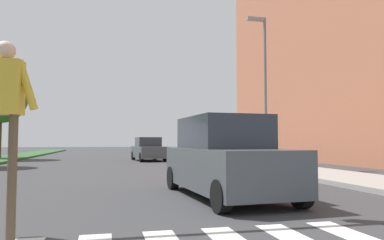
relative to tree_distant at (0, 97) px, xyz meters
name	(u,v)px	position (x,y,z in m)	size (l,w,h in m)	color
ground_plane	(111,160)	(8.27, -2.00, -4.72)	(140.00, 140.00, 0.00)	#38383A
tree_distant	(0,97)	(0.00, 0.00, 0.00)	(3.98, 3.98, 6.58)	#4C3823
sidewalk_right	(220,159)	(16.21, -4.00, -4.65)	(3.00, 64.00, 0.15)	#9E9991
street_lamp_right	(264,77)	(15.61, -13.24, -0.13)	(1.02, 0.24, 7.50)	slate
pedestrian_performer	(4,114)	(6.83, -25.72, -3.06)	(0.75, 0.29, 2.49)	brown
suv_crossing	(225,159)	(10.80, -21.58, -3.79)	(2.26, 4.72, 1.97)	#474C51
sedan_midblock	(148,150)	(10.85, -4.07, -3.95)	(2.22, 4.22, 1.66)	#474C51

